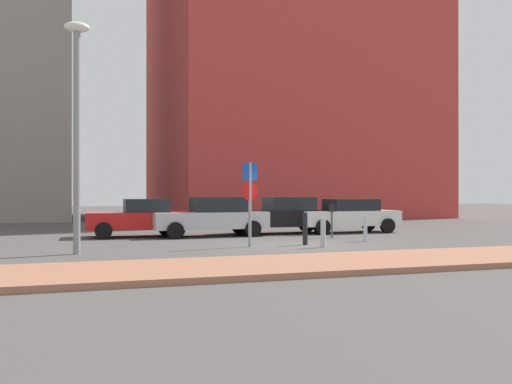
{
  "coord_description": "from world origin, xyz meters",
  "views": [
    {
      "loc": [
        -7.35,
        -17.31,
        1.73
      ],
      "look_at": [
        -0.89,
        1.7,
        1.77
      ],
      "focal_mm": 39.88,
      "sensor_mm": 36.0,
      "label": 1
    }
  ],
  "objects": [
    {
      "name": "parking_meter",
      "position": [
        2.46,
        2.48,
        0.84
      ],
      "size": [
        0.18,
        0.14,
        1.28
      ],
      "color": "#4C4C51",
      "rests_on": "ground"
    },
    {
      "name": "traffic_bollard_far",
      "position": [
        0.46,
        -0.94,
        0.48
      ],
      "size": [
        0.16,
        0.16,
        0.96
      ],
      "primitive_type": "cylinder",
      "color": "#B7B7BC",
      "rests_on": "ground"
    },
    {
      "name": "traffic_bollard_mid",
      "position": [
        0.29,
        0.08,
        0.53
      ],
      "size": [
        0.16,
        0.16,
        1.07
      ],
      "primitive_type": "cylinder",
      "color": "black",
      "rests_on": "ground"
    },
    {
      "name": "parked_car_white",
      "position": [
        4.42,
        4.88,
        0.76
      ],
      "size": [
        4.52,
        1.92,
        1.46
      ],
      "color": "white",
      "rests_on": "ground"
    },
    {
      "name": "parked_car_silver",
      "position": [
        -1.75,
        4.72,
        0.79
      ],
      "size": [
        4.63,
        1.99,
        1.57
      ],
      "color": "#B7BABF",
      "rests_on": "ground"
    },
    {
      "name": "parking_sign_post",
      "position": [
        -1.67,
        0.04,
        1.7
      ],
      "size": [
        0.58,
        0.21,
        2.71
      ],
      "color": "gray",
      "rests_on": "ground"
    },
    {
      "name": "sidewalk_brick",
      "position": [
        0.0,
        -5.21,
        0.07
      ],
      "size": [
        40.0,
        3.3,
        0.14
      ],
      "primitive_type": "cube",
      "color": "#9E664C",
      "rests_on": "ground"
    },
    {
      "name": "building_colorful_midrise",
      "position": [
        8.85,
        23.73,
        14.94
      ],
      "size": [
        18.73,
        17.62,
        29.88
      ],
      "primitive_type": "cube",
      "color": "#BF3833",
      "rests_on": "ground"
    },
    {
      "name": "parked_car_red",
      "position": [
        -4.47,
        5.39,
        0.76
      ],
      "size": [
        4.09,
        2.14,
        1.5
      ],
      "color": "red",
      "rests_on": "ground"
    },
    {
      "name": "parked_car_black",
      "position": [
        1.49,
        5.28,
        0.79
      ],
      "size": [
        4.55,
        2.12,
        1.55
      ],
      "color": "black",
      "rests_on": "ground"
    },
    {
      "name": "street_lamp",
      "position": [
        -6.99,
        -0.48,
        3.9
      ],
      "size": [
        0.7,
        0.36,
        6.58
      ],
      "color": "gray",
      "rests_on": "ground"
    },
    {
      "name": "traffic_bollard_near",
      "position": [
        2.86,
        0.61,
        0.43
      ],
      "size": [
        0.13,
        0.13,
        0.87
      ],
      "primitive_type": "cylinder",
      "color": "#B7B7BC",
      "rests_on": "ground"
    },
    {
      "name": "ground_plane",
      "position": [
        0.0,
        0.0,
        0.0
      ],
      "size": [
        120.0,
        120.0,
        0.0
      ],
      "primitive_type": "plane",
      "color": "#4C4947"
    }
  ]
}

